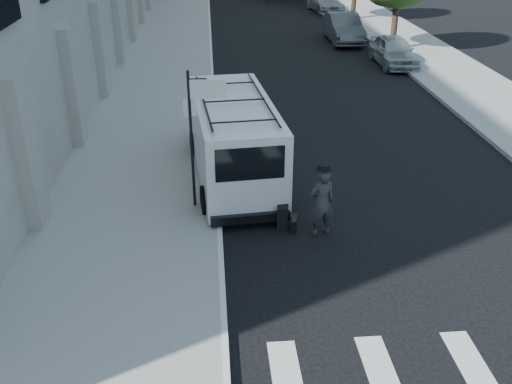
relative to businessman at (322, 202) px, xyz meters
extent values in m
plane|color=black|center=(-0.40, -1.78, -0.85)|extent=(120.00, 120.00, 0.00)
cube|color=gray|center=(-4.65, 14.22, -0.77)|extent=(4.50, 48.00, 0.15)
cube|color=gray|center=(8.60, 18.22, -0.77)|extent=(4.00, 56.00, 0.15)
cylinder|color=black|center=(-3.00, 1.42, 1.05)|extent=(0.07, 0.07, 3.50)
cube|color=white|center=(-3.00, 1.44, 1.90)|extent=(0.30, 0.03, 0.42)
cube|color=white|center=(-2.55, 1.42, 2.35)|extent=(0.85, 0.06, 0.45)
cylinder|color=black|center=(7.20, 18.22, 0.55)|extent=(0.32, 0.32, 2.80)
imported|color=#303032|center=(0.00, 0.00, 0.00)|extent=(0.70, 0.55, 1.70)
cube|color=black|center=(-0.59, 0.22, -0.68)|extent=(0.21, 0.46, 0.34)
cube|color=black|center=(-0.86, 0.39, -0.55)|extent=(0.33, 0.45, 0.60)
cylinder|color=black|center=(-0.93, 0.59, 0.01)|extent=(0.02, 0.02, 0.57)
cylinder|color=black|center=(-0.72, 0.56, 0.01)|extent=(0.02, 0.02, 0.57)
cube|color=black|center=(-0.83, 0.58, 0.29)|extent=(0.23, 0.07, 0.03)
cube|color=white|center=(-1.90, 3.09, 0.42)|extent=(2.52, 5.64, 2.13)
cube|color=white|center=(-2.17, 6.07, -0.09)|extent=(2.00, 1.09, 1.12)
cube|color=black|center=(-1.65, 0.38, 0.88)|extent=(1.62, 0.23, 0.81)
cylinder|color=black|center=(-3.03, 4.93, -0.46)|extent=(0.35, 0.79, 0.77)
cylinder|color=black|center=(-1.11, 5.10, -0.46)|extent=(0.35, 0.79, 0.77)
cylinder|color=black|center=(-2.69, 1.19, -0.46)|extent=(0.35, 0.79, 0.77)
cylinder|color=black|center=(-0.77, 1.36, -0.46)|extent=(0.35, 0.79, 0.77)
imported|color=#A5A9AD|center=(6.40, 15.48, -0.15)|extent=(1.70, 4.11, 1.39)
imported|color=#505256|center=(5.12, 20.82, -0.07)|extent=(1.71, 4.75, 1.56)
imported|color=#A2A5AA|center=(6.01, 31.09, -0.18)|extent=(2.47, 4.79, 1.33)
camera|label=1|loc=(-2.48, -11.56, 6.22)|focal=40.00mm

